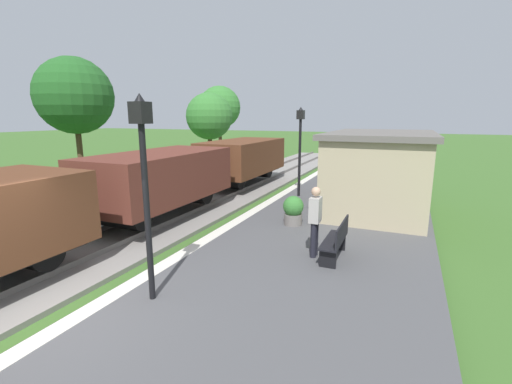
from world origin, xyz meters
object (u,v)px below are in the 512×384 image
person_waiting (315,219)px  potted_planter (293,210)px  tree_field_left (209,116)px  bench_down_platform (377,174)px  lamp_post_near (144,162)px  bench_near_hut (337,240)px  tree_trackside_far (74,96)px  lamp_post_far (300,135)px  station_hut (379,171)px  freight_train (160,181)px  tree_field_distant (220,107)px

person_waiting → potted_planter: size_ratio=1.87×
potted_planter → tree_field_left: 13.36m
bench_down_platform → tree_field_left: size_ratio=0.30×
lamp_post_near → tree_field_left: size_ratio=0.73×
bench_near_hut → tree_trackside_far: 15.27m
bench_down_platform → lamp_post_far: size_ratio=0.41×
bench_down_platform → tree_trackside_far: (-13.93, -5.78, 3.82)m
station_hut → bench_near_hut: 5.45m
lamp_post_near → tree_trackside_far: tree_trackside_far is taller
bench_down_platform → lamp_post_near: size_ratio=0.41×
lamp_post_near → tree_field_left: bearing=116.8°
potted_planter → tree_trackside_far: (-12.17, 2.77, 3.82)m
freight_train → lamp_post_far: size_ratio=5.24×
potted_planter → person_waiting: bearing=-61.2°
freight_train → person_waiting: bearing=-15.9°
potted_planter → lamp_post_near: bearing=-100.6°
lamp_post_near → tree_trackside_far: (-11.16, 8.21, 1.74)m
tree_field_distant → lamp_post_near: bearing=-64.2°
bench_near_hut → bench_down_platform: bearing=90.0°
tree_field_left → tree_field_distant: 6.59m
station_hut → tree_trackside_far: (-14.40, -0.39, 2.89)m
tree_trackside_far → tree_field_distant: (0.90, 12.99, -0.27)m
bench_near_hut → tree_field_distant: tree_field_distant is taller
tree_field_distant → bench_near_hut: bearing=-54.0°
person_waiting → tree_field_distant: tree_field_distant is taller
person_waiting → tree_field_left: bearing=-50.6°
bench_near_hut → tree_field_distant: bearing=126.0°
bench_near_hut → tree_field_left: tree_field_left is taller
freight_train → person_waiting: (5.81, -1.66, -0.21)m
potted_planter → tree_field_distant: (-11.27, 15.76, 3.55)m
bench_near_hut → potted_planter: (-1.76, 2.19, 0.00)m
tree_trackside_far → tree_field_left: tree_trackside_far is taller
lamp_post_far → tree_field_distant: bearing=131.2°
lamp_post_far → tree_field_left: tree_field_left is taller
freight_train → tree_trackside_far: (-7.60, 3.35, 3.14)m
potted_planter → tree_field_left: size_ratio=0.18×
bench_near_hut → tree_field_left: (-10.45, 11.93, 2.83)m
lamp_post_near → potted_planter: bearing=79.4°
freight_train → tree_trackside_far: size_ratio=3.02×
potted_planter → bench_down_platform: bearing=78.4°
potted_planter → station_hut: bearing=54.9°
person_waiting → lamp_post_far: (-2.25, 6.28, 1.62)m
freight_train → tree_field_distant: (-6.69, 16.34, 2.87)m
bench_near_hut → potted_planter: size_ratio=1.64×
person_waiting → freight_train: bearing=-16.2°
potted_planter → bench_near_hut: bearing=-51.2°
lamp_post_near → person_waiting: bearing=54.9°
bench_down_platform → tree_field_left: bearing=173.5°
bench_near_hut → tree_field_left: 16.11m
lamp_post_near → lamp_post_far: bearing=90.0°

